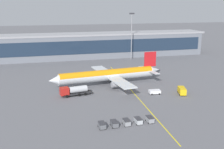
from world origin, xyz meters
The scene contains 13 objects.
ground_plane centered at (0.00, 0.00, 0.00)m, with size 700.00×700.00×0.00m, color slate.
apron_lead_in_line centered at (3.99, 2.00, 0.00)m, with size 0.30×80.00×0.01m, color yellow.
terminal_building centered at (-6.94, 70.28, 7.00)m, with size 155.72×16.78×13.96m.
main_airliner centered at (-2.25, 11.82, 3.89)m, with size 44.65×35.54×11.63m.
fuel_tanker centered at (-16.47, 2.20, 1.75)m, with size 11.05×4.05×3.25m.
pushback_tug centered at (10.29, -3.06, 0.85)m, with size 3.98×2.62×1.40m.
crew_van centered at (19.25, -5.53, 1.31)m, with size 3.47×5.40×2.30m.
baggage_cart_0 centered at (-13.08, -24.64, 0.78)m, with size 1.68×2.69×1.48m.
baggage_cart_1 centered at (-9.88, -24.56, 0.78)m, with size 1.68×2.69×1.48m.
baggage_cart_2 centered at (-6.69, -24.47, 0.78)m, with size 1.68×2.69×1.48m.
baggage_cart_3 centered at (-3.49, -24.39, 0.78)m, with size 1.68×2.69×1.48m.
baggage_cart_4 centered at (-0.29, -24.30, 0.78)m, with size 1.68×2.69×1.48m.
apron_light_mast_0 centered at (22.90, 58.32, 14.78)m, with size 2.80×0.50×25.52m.
Camera 1 is at (-26.88, -85.60, 29.39)m, focal length 44.08 mm.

